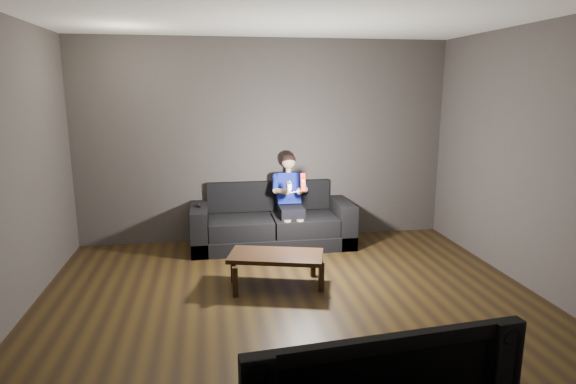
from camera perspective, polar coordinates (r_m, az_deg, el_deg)
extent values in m
plane|color=black|center=(4.50, 1.35, -14.92)|extent=(5.00, 5.00, 0.00)
cube|color=#3E3837|center=(6.52, -2.66, 6.01)|extent=(5.00, 0.04, 2.70)
cube|color=#3E3837|center=(1.77, 17.01, -11.83)|extent=(5.00, 0.04, 2.70)
cube|color=#3E3837|center=(5.15, 29.95, 2.73)|extent=(0.04, 5.00, 2.70)
cube|color=white|center=(4.06, 1.55, 21.37)|extent=(5.00, 5.00, 0.02)
cube|color=black|center=(6.46, -1.91, -5.47)|extent=(2.10, 0.91, 0.18)
cube|color=black|center=(6.28, -5.63, -4.15)|extent=(0.82, 0.64, 0.22)
cube|color=black|center=(6.38, 1.95, -3.83)|extent=(0.82, 0.64, 0.22)
cube|color=black|center=(6.66, -2.33, -0.33)|extent=(1.68, 0.21, 0.41)
cube|color=black|center=(6.36, -10.42, -4.12)|extent=(0.21, 0.91, 0.57)
cube|color=black|center=(6.59, 6.28, -3.41)|extent=(0.21, 0.91, 0.57)
cube|color=black|center=(6.28, 0.37, -2.36)|extent=(0.31, 0.39, 0.14)
cube|color=#1A1192|center=(6.41, 0.07, 0.49)|extent=(0.31, 0.22, 0.43)
cube|color=orange|center=(6.32, 0.20, 0.87)|extent=(0.09, 0.09, 0.10)
cube|color=#AF1B24|center=(6.31, 0.20, 0.87)|extent=(0.06, 0.06, 0.07)
cylinder|color=tan|center=(6.37, 0.07, 2.56)|extent=(0.07, 0.07, 0.06)
sphere|color=tan|center=(6.35, 0.07, 3.61)|extent=(0.18, 0.18, 0.18)
ellipsoid|color=black|center=(6.36, 0.05, 3.81)|extent=(0.19, 0.19, 0.17)
cylinder|color=#1A1192|center=(6.31, -1.54, 0.99)|extent=(0.08, 0.23, 0.20)
cylinder|color=#1A1192|center=(6.37, 1.85, 1.10)|extent=(0.08, 0.23, 0.20)
cylinder|color=tan|center=(6.17, -0.81, 0.30)|extent=(0.14, 0.24, 0.11)
cylinder|color=tan|center=(6.21, 1.72, 0.38)|extent=(0.14, 0.24, 0.11)
sphere|color=tan|center=(6.08, -0.15, 0.03)|extent=(0.09, 0.09, 0.09)
sphere|color=tan|center=(6.11, 1.37, 0.09)|extent=(0.09, 0.09, 0.09)
cylinder|color=tan|center=(6.14, -0.07, -4.90)|extent=(0.09, 0.09, 0.35)
cylinder|color=tan|center=(6.16, 1.44, -4.83)|extent=(0.09, 0.09, 0.35)
cube|color=red|center=(5.87, 1.78, 1.17)|extent=(0.06, 0.08, 0.22)
cube|color=#7F1900|center=(5.83, 1.83, 1.73)|extent=(0.04, 0.01, 0.04)
cylinder|color=silver|center=(5.84, 1.82, 0.98)|extent=(0.02, 0.01, 0.02)
ellipsoid|color=silver|center=(5.85, 0.19, 0.61)|extent=(0.08, 0.10, 0.15)
cylinder|color=black|center=(5.81, 0.24, 1.07)|extent=(0.03, 0.01, 0.03)
cube|color=black|center=(6.24, -10.54, -1.60)|extent=(0.05, 0.14, 0.03)
cube|color=black|center=(6.28, -10.53, -1.37)|extent=(0.02, 0.02, 0.00)
cube|color=black|center=(5.09, -1.43, -7.58)|extent=(1.07, 0.73, 0.04)
cube|color=black|center=(4.93, -6.28, -10.53)|extent=(0.05, 0.05, 0.31)
cube|color=black|center=(5.04, 3.95, -9.94)|extent=(0.05, 0.05, 0.31)
cube|color=black|center=(5.30, -6.52, -8.88)|extent=(0.05, 0.05, 0.31)
cube|color=black|center=(5.40, 2.98, -8.38)|extent=(0.05, 0.05, 0.31)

